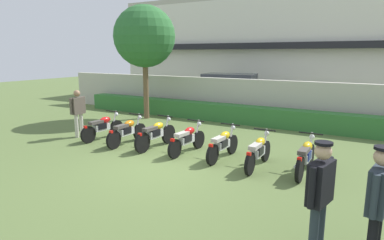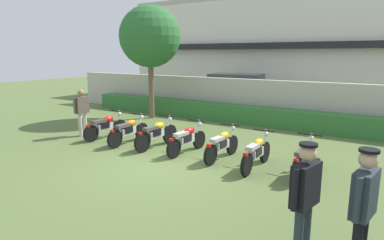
# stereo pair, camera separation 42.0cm
# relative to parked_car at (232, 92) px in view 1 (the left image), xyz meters

# --- Properties ---
(ground) EXTENTS (60.00, 60.00, 0.00)m
(ground) POSITION_rel_parked_car_xyz_m (2.16, -9.67, -0.94)
(ground) COLOR #566B38
(building) EXTENTS (22.88, 6.50, 6.45)m
(building) POSITION_rel_parked_car_xyz_m (2.16, 5.60, 2.29)
(building) COLOR silver
(building) RESTS_ON ground
(compound_wall) EXTENTS (21.73, 0.30, 1.84)m
(compound_wall) POSITION_rel_parked_car_xyz_m (2.16, -2.60, -0.01)
(compound_wall) COLOR #BCB7A8
(compound_wall) RESTS_ON ground
(hedge_row) EXTENTS (17.39, 0.70, 0.76)m
(hedge_row) POSITION_rel_parked_car_xyz_m (2.16, -3.30, -0.55)
(hedge_row) COLOR #337033
(hedge_row) RESTS_ON ground
(parked_car) EXTENTS (4.72, 2.59, 1.89)m
(parked_car) POSITION_rel_parked_car_xyz_m (0.00, 0.00, 0.00)
(parked_car) COLOR #9EA3A8
(parked_car) RESTS_ON ground
(tree_near_inspector) EXTENTS (2.74, 2.74, 5.06)m
(tree_near_inspector) POSITION_rel_parked_car_xyz_m (-2.34, -4.45, 2.74)
(tree_near_inspector) COLOR brown
(tree_near_inspector) RESTS_ON ground
(motorcycle_in_row_0) EXTENTS (0.60, 1.83, 0.95)m
(motorcycle_in_row_0) POSITION_rel_parked_car_xyz_m (-1.27, -8.30, -0.50)
(motorcycle_in_row_0) COLOR black
(motorcycle_in_row_0) RESTS_ON ground
(motorcycle_in_row_1) EXTENTS (0.60, 1.87, 0.95)m
(motorcycle_in_row_1) POSITION_rel_parked_car_xyz_m (-0.09, -8.38, -0.49)
(motorcycle_in_row_1) COLOR black
(motorcycle_in_row_1) RESTS_ON ground
(motorcycle_in_row_2) EXTENTS (0.60, 1.92, 0.97)m
(motorcycle_in_row_2) POSITION_rel_parked_car_xyz_m (0.98, -8.25, -0.48)
(motorcycle_in_row_2) COLOR black
(motorcycle_in_row_2) RESTS_ON ground
(motorcycle_in_row_3) EXTENTS (0.60, 1.82, 0.94)m
(motorcycle_in_row_3) POSITION_rel_parked_car_xyz_m (2.12, -8.23, -0.50)
(motorcycle_in_row_3) COLOR black
(motorcycle_in_row_3) RESTS_ON ground
(motorcycle_in_row_4) EXTENTS (0.60, 1.80, 0.94)m
(motorcycle_in_row_4) POSITION_rel_parked_car_xyz_m (3.29, -8.22, -0.50)
(motorcycle_in_row_4) COLOR black
(motorcycle_in_row_4) RESTS_ON ground
(motorcycle_in_row_5) EXTENTS (0.60, 1.83, 0.95)m
(motorcycle_in_row_5) POSITION_rel_parked_car_xyz_m (4.39, -8.41, -0.50)
(motorcycle_in_row_5) COLOR black
(motorcycle_in_row_5) RESTS_ON ground
(motorcycle_in_row_6) EXTENTS (0.60, 1.85, 0.96)m
(motorcycle_in_row_6) POSITION_rel_parked_car_xyz_m (5.56, -8.28, -0.49)
(motorcycle_in_row_6) COLOR black
(motorcycle_in_row_6) RESTS_ON ground
(inspector_person) EXTENTS (0.23, 0.68, 1.69)m
(inspector_person) POSITION_rel_parked_car_xyz_m (-2.24, -8.48, 0.07)
(inspector_person) COLOR beige
(inspector_person) RESTS_ON ground
(officer_0) EXTENTS (0.32, 0.68, 1.76)m
(officer_0) POSITION_rel_parked_car_xyz_m (6.43, -11.77, 0.12)
(officer_0) COLOR #28333D
(officer_0) RESTS_ON ground
(officer_1) EXTENTS (0.30, 0.69, 1.77)m
(officer_1) POSITION_rel_parked_car_xyz_m (7.14, -11.68, 0.13)
(officer_1) COLOR black
(officer_1) RESTS_ON ground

